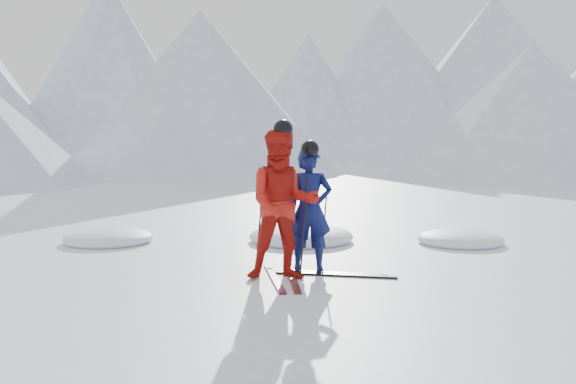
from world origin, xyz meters
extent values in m
plane|color=white|center=(0.00, 0.00, 0.00)|extent=(160.00, 160.00, 0.00)
cone|color=#B2BCD1|center=(-11.51, 40.48, 7.17)|extent=(23.96, 23.96, 14.35)
cone|color=#B2BCD1|center=(-5.08, 51.27, 5.96)|extent=(17.69, 17.69, 11.93)
cone|color=#B2BCD1|center=(4.51, 43.52, 5.42)|extent=(19.63, 19.63, 10.85)
cone|color=#B2BCD1|center=(11.74, 46.25, 7.07)|extent=(23.31, 23.31, 14.15)
cone|color=#B2BCD1|center=(21.49, 44.84, 7.44)|extent=(28.94, 28.94, 14.88)
cone|color=#B2BCD1|center=(12.00, 20.00, 3.25)|extent=(14.00, 14.00, 6.50)
cone|color=#B2BCD1|center=(-4.00, 26.00, 4.50)|extent=(16.00, 16.00, 9.00)
imported|color=#0C1248|center=(-1.72, 0.17, 0.87)|extent=(0.64, 0.42, 1.75)
imported|color=#B2160E|center=(-2.15, -0.35, 1.01)|extent=(0.98, 0.77, 2.02)
cylinder|color=black|center=(-2.02, 0.32, 0.58)|extent=(0.12, 0.08, 1.16)
cylinder|color=black|center=(-1.47, 0.42, 0.58)|extent=(0.12, 0.07, 1.16)
cylinder|color=black|center=(-2.45, -0.10, 0.67)|extent=(0.13, 0.10, 1.34)
cylinder|color=black|center=(-1.85, -0.20, 0.67)|extent=(0.13, 0.09, 1.34)
cube|color=black|center=(-2.27, -0.35, 0.01)|extent=(0.15, 1.70, 0.03)
cube|color=black|center=(-2.03, -0.35, 0.01)|extent=(0.15, 1.70, 0.03)
cube|color=black|center=(-1.53, -0.10, 0.01)|extent=(1.63, 0.67, 0.03)
cube|color=black|center=(-1.43, -0.25, 0.01)|extent=(1.64, 0.61, 0.03)
ellipsoid|color=white|center=(-5.02, 2.94, 0.00)|extent=(1.60, 1.60, 0.35)
ellipsoid|color=white|center=(1.32, 2.12, 0.00)|extent=(1.54, 1.54, 0.34)
ellipsoid|color=white|center=(-1.51, 2.67, 0.00)|extent=(1.92, 1.92, 0.42)
camera|label=1|loc=(-2.98, -8.35, 1.85)|focal=38.00mm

